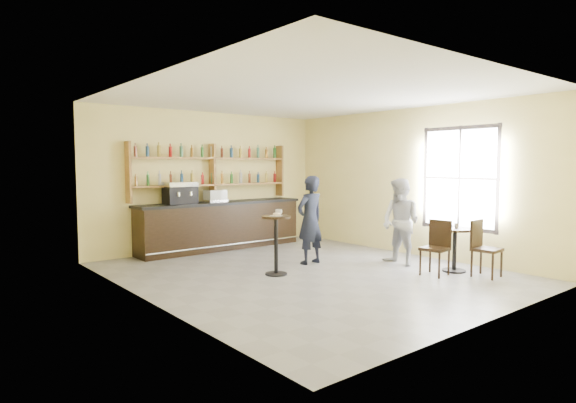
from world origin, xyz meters
TOP-DOWN VIEW (x-y plane):
  - floor at (0.00, 0.00)m, footprint 7.00×7.00m
  - ceiling at (0.00, 0.00)m, footprint 7.00×7.00m
  - wall_back at (0.00, 3.50)m, footprint 7.00×0.00m
  - wall_front at (0.00, -3.50)m, footprint 7.00×0.00m
  - wall_left at (-3.00, 0.00)m, footprint 0.00×7.00m
  - wall_right at (3.00, 0.00)m, footprint 0.00×7.00m
  - window_pane at (2.99, -1.20)m, footprint 0.00×2.00m
  - window_frame at (2.99, -1.20)m, footprint 0.04×1.70m
  - shelf_unit at (0.00, 3.37)m, footprint 4.00×0.26m
  - liquor_bottles at (0.00, 3.37)m, footprint 3.68×0.10m
  - bar_counter at (0.09, 3.15)m, footprint 4.10×0.80m
  - espresso_machine at (-0.94, 3.15)m, footprint 0.68×0.45m
  - pastry_case at (-0.06, 3.15)m, footprint 0.48×0.39m
  - pedestal_table at (-0.53, 0.23)m, footprint 0.61×0.61m
  - napkin at (-0.53, 0.23)m, footprint 0.19×0.19m
  - donut at (-0.52, 0.22)m, footprint 0.16×0.16m
  - cup_pedestal at (-0.39, 0.33)m, footprint 0.14×0.14m
  - man_main at (0.58, 0.58)m, footprint 0.66×0.46m
  - cafe_table at (2.19, -1.63)m, footprint 0.79×0.79m
  - cup_cafe at (2.24, -1.63)m, footprint 0.11×0.11m
  - chair_west at (1.64, -1.58)m, footprint 0.47×0.47m
  - chair_south at (2.24, -2.23)m, footprint 0.47×0.47m
  - patron_second at (1.89, -0.63)m, footprint 0.68×0.85m

SIDE VIEW (x-z plane):
  - floor at x=0.00m, z-range 0.00..0.00m
  - cafe_table at x=2.19m, z-range 0.00..0.81m
  - chair_west at x=1.64m, z-range 0.00..0.98m
  - chair_south at x=2.24m, z-range 0.00..1.00m
  - pedestal_table at x=-0.53m, z-range 0.00..1.06m
  - bar_counter at x=0.09m, z-range 0.00..1.11m
  - cup_cafe at x=2.24m, z-range 0.81..0.89m
  - patron_second at x=1.89m, z-range 0.00..1.70m
  - man_main at x=0.58m, z-range 0.00..1.75m
  - napkin at x=-0.53m, z-range 1.06..1.07m
  - donut at x=-0.52m, z-range 1.07..1.12m
  - cup_pedestal at x=-0.39m, z-range 1.06..1.16m
  - pastry_case at x=-0.06m, z-range 1.11..1.39m
  - espresso_machine at x=-0.94m, z-range 1.11..1.59m
  - wall_back at x=0.00m, z-range -1.90..5.10m
  - wall_front at x=0.00m, z-range -1.90..5.10m
  - wall_left at x=-3.00m, z-range -1.90..5.10m
  - wall_right at x=3.00m, z-range -1.90..5.10m
  - window_frame at x=2.99m, z-range 0.65..2.75m
  - window_pane at x=2.99m, z-range 0.70..2.70m
  - shelf_unit at x=0.00m, z-range 1.11..2.51m
  - liquor_bottles at x=0.00m, z-range 1.48..2.48m
  - ceiling at x=0.00m, z-range 3.20..3.20m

